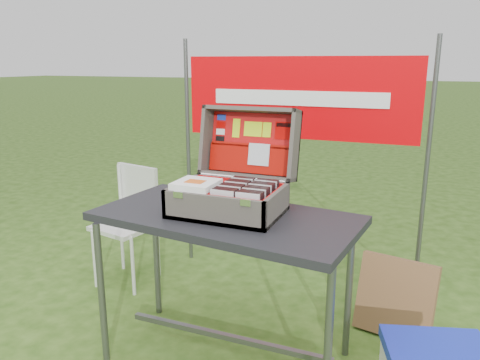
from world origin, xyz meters
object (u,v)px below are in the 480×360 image
at_px(cardboard_box, 396,297).
at_px(chair, 125,227).
at_px(table, 226,288).
at_px(suitcase, 232,163).

bearing_deg(cardboard_box, chair, -167.66).
relative_size(table, cardboard_box, 2.85).
height_order(suitcase, chair, suitcase).
bearing_deg(cardboard_box, table, -132.83).
xyz_separation_m(table, chair, (-1.02, 0.55, 0.01)).
bearing_deg(suitcase, cardboard_box, 32.37).
xyz_separation_m(suitcase, chair, (-1.02, 0.48, -0.64)).
bearing_deg(chair, table, -16.58).
relative_size(table, suitcase, 2.41).
height_order(table, cardboard_box, table).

